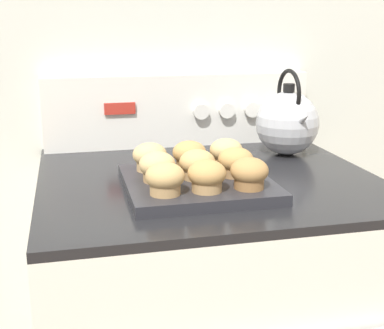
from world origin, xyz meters
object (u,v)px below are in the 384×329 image
at_px(muffin_r2_c1, 189,155).
at_px(muffin_r0_c0, 165,179).
at_px(muffin_r1_c2, 236,162).
at_px(muffin_r1_c0, 157,167).
at_px(muffin_pan, 197,184).
at_px(tea_kettle, 288,122).
at_px(muffin_r2_c0, 150,157).
at_px(muffin_r0_c2, 249,173).
at_px(muffin_r1_c1, 197,164).
at_px(muffin_r2_c2, 226,152).
at_px(muffin_r0_c1, 207,176).

bearing_deg(muffin_r2_c1, muffin_r0_c0, -116.96).
xyz_separation_m(muffin_r1_c2, muffin_r2_c1, (-0.08, 0.08, 0.00)).
bearing_deg(muffin_r1_c0, muffin_pan, -0.58).
distance_m(muffin_pan, muffin_r1_c0, 0.09).
relative_size(muffin_r0_c0, tea_kettle, 0.34).
relative_size(muffin_r0_c0, muffin_r2_c0, 1.00).
bearing_deg(muffin_r0_c2, muffin_pan, 133.61).
bearing_deg(muffin_r2_c1, muffin_r1_c1, -91.60).
relative_size(muffin_r1_c2, muffin_r2_c0, 1.00).
bearing_deg(muffin_r1_c2, muffin_r2_c2, 86.51).
xyz_separation_m(muffin_r2_c0, muffin_r2_c1, (0.09, -0.00, 0.00)).
height_order(muffin_r0_c2, tea_kettle, tea_kettle).
relative_size(muffin_r0_c0, muffin_r1_c1, 1.00).
xyz_separation_m(muffin_r0_c2, muffin_r2_c0, (-0.16, 0.17, 0.00)).
height_order(muffin_r2_c2, tea_kettle, tea_kettle).
bearing_deg(muffin_r0_c1, muffin_r1_c2, 45.06).
height_order(muffin_r1_c0, muffin_r2_c0, same).
distance_m(muffin_r1_c0, tea_kettle, 0.44).
distance_m(muffin_r0_c2, muffin_r2_c0, 0.23).
relative_size(muffin_r0_c1, muffin_r1_c2, 1.00).
bearing_deg(muffin_r1_c2, muffin_pan, 179.46).
xyz_separation_m(muffin_r1_c1, muffin_r2_c2, (0.09, 0.08, 0.00)).
height_order(muffin_r0_c2, muffin_r2_c1, same).
xyz_separation_m(muffin_r1_c1, muffin_r2_c0, (-0.08, 0.08, 0.00)).
bearing_deg(muffin_pan, muffin_r1_c0, 179.42).
bearing_deg(muffin_r1_c0, tea_kettle, 31.43).
relative_size(muffin_r2_c0, muffin_r2_c1, 1.00).
bearing_deg(muffin_r0_c1, muffin_r1_c1, 88.57).
xyz_separation_m(muffin_pan, tea_kettle, (0.29, 0.23, 0.07)).
relative_size(muffin_r1_c1, muffin_r2_c2, 1.00).
xyz_separation_m(muffin_r0_c1, muffin_r1_c1, (0.00, 0.08, 0.00)).
bearing_deg(muffin_r2_c2, muffin_r0_c2, -91.77).
xyz_separation_m(muffin_r0_c0, muffin_r1_c2, (0.16, 0.08, 0.00)).
bearing_deg(muffin_pan, muffin_r1_c2, -0.54).
height_order(muffin_pan, muffin_r1_c2, muffin_r1_c2).
bearing_deg(tea_kettle, muffin_r2_c0, -158.68).
height_order(muffin_r0_c1, muffin_r1_c2, same).
distance_m(muffin_r1_c2, muffin_r2_c1, 0.11).
bearing_deg(muffin_r2_c2, muffin_r1_c1, -135.43).
relative_size(muffin_r2_c0, tea_kettle, 0.34).
xyz_separation_m(muffin_r0_c1, muffin_r1_c2, (0.08, 0.08, 0.00)).
bearing_deg(muffin_r1_c2, muffin_r0_c0, -152.91).
bearing_deg(muffin_pan, muffin_r2_c0, 135.54).
distance_m(muffin_r0_c0, muffin_r2_c2, 0.24).
height_order(muffin_r0_c1, muffin_r2_c1, same).
distance_m(muffin_r1_c1, muffin_r2_c2, 0.12).
relative_size(muffin_r0_c2, muffin_r1_c1, 1.00).
bearing_deg(muffin_r2_c0, muffin_pan, -44.46).
distance_m(muffin_pan, muffin_r0_c1, 0.09).
bearing_deg(muffin_r0_c2, muffin_r2_c0, 134.57).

